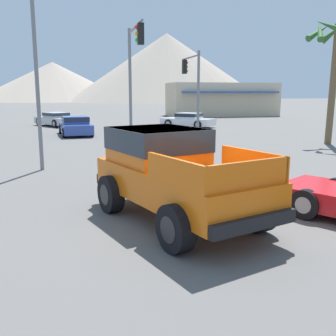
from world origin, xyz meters
name	(u,v)px	position (x,y,z in m)	size (l,w,h in m)	color
ground_plane	(180,218)	(0.00, 0.00, 0.00)	(320.00, 320.00, 0.00)	#5B5956
orange_pickup_truck	(171,169)	(-0.19, 0.10, 1.11)	(3.36, 5.15, 1.99)	orange
parked_car_silver	(56,119)	(-3.66, 26.24, 0.60)	(3.76, 4.77, 1.16)	#B7BABF
parked_car_white	(188,120)	(6.88, 22.64, 0.60)	(4.37, 4.24, 1.17)	white
parked_car_blue	(76,126)	(-2.11, 18.60, 0.63)	(2.28, 4.31, 1.25)	#334C9E
traffic_light_main	(192,79)	(5.09, 15.89, 3.65)	(0.38, 3.55, 5.22)	slate
traffic_light_crosswalk	(134,63)	(0.76, 11.41, 4.23)	(0.38, 4.00, 6.06)	slate
street_lamp_post	(34,32)	(-3.44, 6.64, 4.84)	(0.90, 0.24, 8.12)	slate
palm_tree_tall	(335,49)	(11.39, 10.63, 5.07)	(2.55, 2.78, 6.77)	brown
storefront_building	(222,99)	(15.56, 37.49, 1.96)	(12.97, 5.98, 3.92)	beige
distant_mountain_range	(82,72)	(1.30, 122.53, 9.10)	(130.27, 73.69, 20.89)	gray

